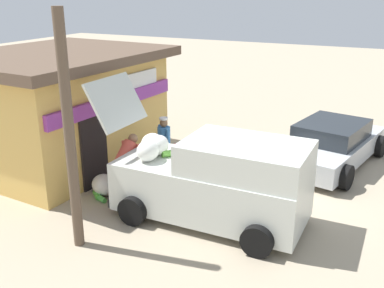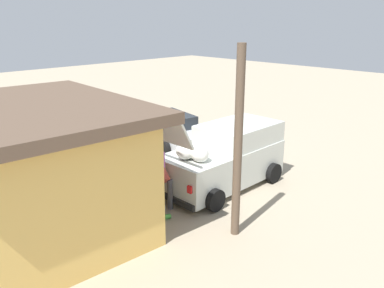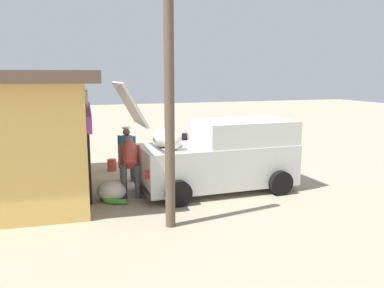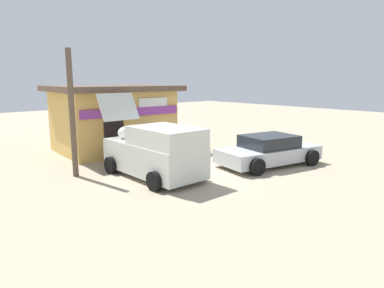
{
  "view_description": "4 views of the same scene",
  "coord_description": "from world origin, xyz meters",
  "views": [
    {
      "loc": [
        -10.17,
        -3.29,
        4.81
      ],
      "look_at": [
        -0.81,
        1.3,
        1.16
      ],
      "focal_mm": 42.14,
      "sensor_mm": 36.0,
      "label": 1
    },
    {
      "loc": [
        -9.5,
        8.81,
        5.02
      ],
      "look_at": [
        -1.06,
        0.5,
        1.2
      ],
      "focal_mm": 36.89,
      "sensor_mm": 36.0,
      "label": 2
    },
    {
      "loc": [
        -11.57,
        4.19,
        3.06
      ],
      "look_at": [
        -0.86,
        0.51,
        1.07
      ],
      "focal_mm": 36.71,
      "sensor_mm": 36.0,
      "label": 3
    },
    {
      "loc": [
        -9.09,
        -9.69,
        3.47
      ],
      "look_at": [
        0.36,
        0.9,
        0.78
      ],
      "focal_mm": 32.27,
      "sensor_mm": 36.0,
      "label": 4
    }
  ],
  "objects": [
    {
      "name": "ground_plane",
      "position": [
        0.0,
        0.0,
        0.0
      ],
      "size": [
        60.0,
        60.0,
        0.0
      ],
      "primitive_type": "plane",
      "color": "tan"
    },
    {
      "name": "customer_bending",
      "position": [
        -1.91,
        2.53,
        0.9
      ],
      "size": [
        0.76,
        0.58,
        1.48
      ],
      "color": "#4C4C51",
      "rests_on": "ground_plane"
    },
    {
      "name": "vendor_standing",
      "position": [
        -0.36,
        2.34,
        0.9
      ],
      "size": [
        0.47,
        0.48,
        1.58
      ],
      "color": "#4C4C51",
      "rests_on": "ground_plane"
    },
    {
      "name": "storefront_bar",
      "position": [
        -0.78,
        5.42,
        1.62
      ],
      "size": [
        5.93,
        4.92,
        3.16
      ],
      "color": "#E0B259",
      "rests_on": "ground_plane"
    },
    {
      "name": "paint_bucket",
      "position": [
        0.99,
        2.62,
        0.19
      ],
      "size": [
        0.29,
        0.29,
        0.38
      ],
      "primitive_type": "cylinder",
      "color": "#BF3F33",
      "rests_on": "ground_plane"
    },
    {
      "name": "delivery_van",
      "position": [
        -2.1,
        0.11,
        0.94
      ],
      "size": [
        2.14,
        4.65,
        2.91
      ],
      "color": "silver",
      "rests_on": "ground_plane"
    },
    {
      "name": "utility_pole",
      "position": [
        -4.19,
        2.12,
        2.25
      ],
      "size": [
        0.2,
        0.2,
        4.51
      ],
      "primitive_type": "cylinder",
      "color": "brown",
      "rests_on": "ground_plane"
    },
    {
      "name": "unloaded_banana_pile",
      "position": [
        -2.12,
        3.04,
        0.23
      ],
      "size": [
        0.96,
        0.95,
        0.49
      ],
      "color": "silver",
      "rests_on": "ground_plane"
    },
    {
      "name": "parked_sedan",
      "position": [
        2.39,
        -1.52,
        0.58
      ],
      "size": [
        4.54,
        2.83,
        1.23
      ],
      "color": "#B2B7BC",
      "rests_on": "ground_plane"
    }
  ]
}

